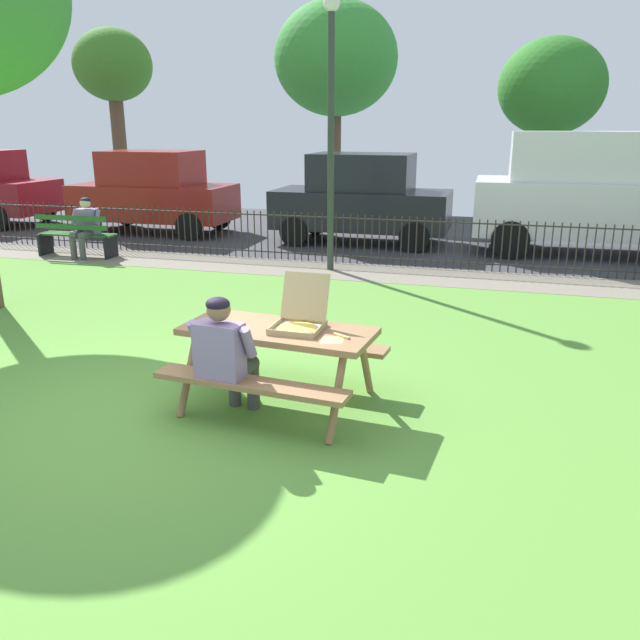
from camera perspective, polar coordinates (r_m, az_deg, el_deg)
The scene contains 17 objects.
ground at distance 7.51m, azimuth -8.86°, elevation -3.52°, with size 28.00×11.13×0.02m, color #5E973B.
cobblestone_walkway at distance 11.92m, azimuth 0.90°, elevation 4.41°, with size 28.00×1.40×0.01m, color gray.
street_asphalt at distance 16.09m, azimuth 5.00°, elevation 7.66°, with size 28.00×7.32×0.01m, color #38383D.
picnic_table_foreground at distance 6.07m, azimuth -3.74°, elevation -2.28°, with size 1.93×1.64×0.79m.
pizza_box_open at distance 5.99m, azimuth -1.80°, elevation 0.12°, with size 0.46×0.55×0.48m.
pizza_slice_on_table at distance 5.69m, azimuth 1.29°, elevation -1.66°, with size 0.27×0.30×0.02m.
adult_at_table at distance 5.76m, azimuth -8.42°, elevation -2.90°, with size 0.63×0.62×1.19m.
iron_fence_streetside at distance 12.49m, azimuth 1.76°, elevation 7.28°, with size 18.87×0.03×0.95m.
park_bench_left at distance 14.05m, azimuth -20.86°, elevation 6.99°, with size 1.61×0.51×0.85m.
person_on_park_bench at distance 13.89m, azimuth -20.15°, elevation 7.97°, with size 0.62×0.60×1.19m.
lamp_post_walkway at distance 11.71m, azimuth 0.99°, elevation 17.99°, with size 0.28×0.28×4.66m.
parked_car_left at distance 16.56m, azimuth -14.59°, elevation 11.00°, with size 3.93×1.89×1.98m.
parked_car_center at distance 14.64m, azimuth 3.72°, elevation 10.77°, with size 3.90×1.83×1.98m.
parked_car_right at distance 14.38m, azimuth 23.28°, elevation 10.52°, with size 4.74×2.15×2.46m.
far_tree_left at distance 24.58m, azimuth -17.91°, elevation 20.47°, with size 2.66×2.66×5.72m.
far_tree_midleft at distance 21.39m, azimuth 1.43°, elevation 22.16°, with size 3.82×3.82×6.25m.
far_tree_center at distance 20.65m, azimuth 19.88°, elevation 18.77°, with size 3.01×3.01×4.98m.
Camera 1 is at (3.02, -4.79, 2.60)m, focal length 36.01 mm.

